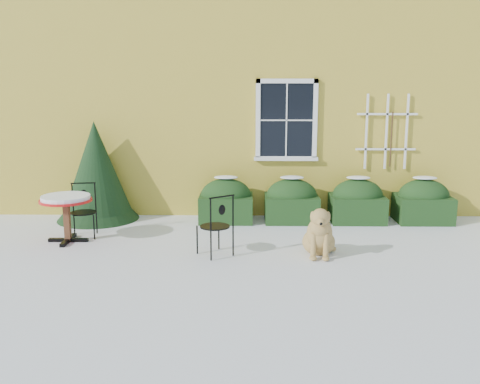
{
  "coord_description": "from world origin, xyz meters",
  "views": [
    {
      "loc": [
        0.13,
        -7.8,
        2.67
      ],
      "look_at": [
        0.0,
        1.0,
        0.9
      ],
      "focal_mm": 40.0,
      "sensor_mm": 36.0,
      "label": 1
    }
  ],
  "objects_px": {
    "patio_chair_near": "(216,225)",
    "dog": "(319,236)",
    "bistro_table": "(66,203)",
    "patio_chair_far": "(83,210)",
    "evergreen_shrub": "(97,180)"
  },
  "relations": [
    {
      "from": "patio_chair_near",
      "to": "patio_chair_far",
      "type": "relative_size",
      "value": 1.04
    },
    {
      "from": "bistro_table",
      "to": "patio_chair_near",
      "type": "distance_m",
      "value": 2.72
    },
    {
      "from": "bistro_table",
      "to": "dog",
      "type": "bearing_deg",
      "value": -9.59
    },
    {
      "from": "patio_chair_far",
      "to": "patio_chair_near",
      "type": "bearing_deg",
      "value": -32.92
    },
    {
      "from": "patio_chair_near",
      "to": "dog",
      "type": "xyz_separation_m",
      "value": [
        1.63,
        -0.0,
        -0.16
      ]
    },
    {
      "from": "patio_chair_near",
      "to": "patio_chair_far",
      "type": "bearing_deg",
      "value": -59.82
    },
    {
      "from": "evergreen_shrub",
      "to": "bistro_table",
      "type": "xyz_separation_m",
      "value": [
        -0.09,
        -1.6,
        -0.11
      ]
    },
    {
      "from": "patio_chair_near",
      "to": "bistro_table",
      "type": "bearing_deg",
      "value": -51.54
    },
    {
      "from": "patio_chair_far",
      "to": "bistro_table",
      "type": "bearing_deg",
      "value": -127.2
    },
    {
      "from": "evergreen_shrub",
      "to": "dog",
      "type": "relative_size",
      "value": 2.15
    },
    {
      "from": "bistro_table",
      "to": "patio_chair_near",
      "type": "height_order",
      "value": "patio_chair_near"
    },
    {
      "from": "patio_chair_near",
      "to": "dog",
      "type": "height_order",
      "value": "patio_chair_near"
    },
    {
      "from": "evergreen_shrub",
      "to": "dog",
      "type": "bearing_deg",
      "value": -29.18
    },
    {
      "from": "evergreen_shrub",
      "to": "dog",
      "type": "xyz_separation_m",
      "value": [
        4.16,
        -2.32,
        -0.46
      ]
    },
    {
      "from": "patio_chair_near",
      "to": "dog",
      "type": "relative_size",
      "value": 1.09
    }
  ]
}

